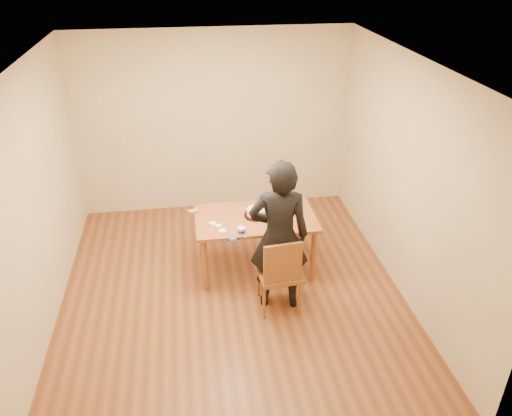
{
  "coord_description": "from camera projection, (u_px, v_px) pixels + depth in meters",
  "views": [
    {
      "loc": [
        -0.43,
        -4.77,
        3.77
      ],
      "look_at": [
        0.35,
        0.41,
        0.9
      ],
      "focal_mm": 35.0,
      "sensor_mm": 36.0,
      "label": 1
    }
  ],
  "objects": [
    {
      "name": "frosting_tub",
      "position": [
        241.0,
        231.0,
        5.73
      ],
      "size": [
        0.09,
        0.09,
        0.08
      ],
      "primitive_type": "cylinder",
      "color": "white",
      "rests_on": "dining_table"
    },
    {
      "name": "frosting_dome",
      "position": [
        256.0,
        208.0,
        6.06
      ],
      "size": [
        0.22,
        0.22,
        0.03
      ],
      "primitive_type": "ellipsoid",
      "color": "white",
      "rests_on": "cake"
    },
    {
      "name": "room_shell",
      "position": [
        226.0,
        178.0,
        5.65
      ],
      "size": [
        4.0,
        4.5,
        2.7
      ],
      "color": "brown",
      "rests_on": "ground"
    },
    {
      "name": "frosting_dollop",
      "position": [
        233.0,
        238.0,
        5.63
      ],
      "size": [
        0.04,
        0.04,
        0.02
      ],
      "primitive_type": "ellipsoid",
      "color": "white",
      "rests_on": "frosting_lid"
    },
    {
      "name": "ramekin_yellow",
      "position": [
        218.0,
        227.0,
        5.85
      ],
      "size": [
        0.08,
        0.08,
        0.04
      ],
      "primitive_type": "cylinder",
      "color": "white",
      "rests_on": "dining_table"
    },
    {
      "name": "candy_box_green",
      "position": [
        193.0,
        211.0,
        6.17
      ],
      "size": [
        0.13,
        0.09,
        0.02
      ],
      "primitive_type": "cube",
      "rotation": [
        0.0,
        0.0,
        0.28
      ],
      "color": "green",
      "rests_on": "candy_box_pink"
    },
    {
      "name": "person",
      "position": [
        279.0,
        237.0,
        5.4
      ],
      "size": [
        0.71,
        0.51,
        1.8
      ],
      "primitive_type": "imported",
      "rotation": [
        0.0,
        0.0,
        3.01
      ],
      "color": "black",
      "rests_on": "floor"
    },
    {
      "name": "candy_box_pink",
      "position": [
        193.0,
        212.0,
        6.18
      ],
      "size": [
        0.13,
        0.08,
        0.02
      ],
      "primitive_type": "cube",
      "rotation": [
        0.0,
        0.0,
        0.16
      ],
      "color": "#E83670",
      "rests_on": "dining_table"
    },
    {
      "name": "cake",
      "position": [
        256.0,
        212.0,
        6.08
      ],
      "size": [
        0.23,
        0.23,
        0.07
      ],
      "primitive_type": "cylinder",
      "color": "white",
      "rests_on": "cake_plate"
    },
    {
      "name": "spatula",
      "position": [
        234.0,
        240.0,
        5.63
      ],
      "size": [
        0.14,
        0.04,
        0.01
      ],
      "primitive_type": "cube",
      "rotation": [
        0.0,
        0.0,
        0.18
      ],
      "color": "black",
      "rests_on": "dining_table"
    },
    {
      "name": "dining_chair",
      "position": [
        279.0,
        273.0,
        5.58
      ],
      "size": [
        0.51,
        0.51,
        0.04
      ],
      "primitive_type": "cube",
      "rotation": [
        0.0,
        0.0,
        0.1
      ],
      "color": "brown",
      "rests_on": "floor"
    },
    {
      "name": "frosting_lid",
      "position": [
        233.0,
        239.0,
        5.64
      ],
      "size": [
        0.09,
        0.09,
        0.01
      ],
      "primitive_type": "cylinder",
      "color": "navy",
      "rests_on": "dining_table"
    },
    {
      "name": "ramekin_green",
      "position": [
        223.0,
        232.0,
        5.74
      ],
      "size": [
        0.09,
        0.09,
        0.04
      ],
      "primitive_type": "cylinder",
      "color": "white",
      "rests_on": "dining_table"
    },
    {
      "name": "dining_table",
      "position": [
        255.0,
        218.0,
        6.1
      ],
      "size": [
        1.47,
        0.88,
        0.04
      ],
      "primitive_type": "cube",
      "rotation": [
        0.0,
        0.0,
        -0.01
      ],
      "color": "brown",
      "rests_on": "floor"
    },
    {
      "name": "ramekin_multi",
      "position": [
        213.0,
        224.0,
        5.89
      ],
      "size": [
        0.08,
        0.08,
        0.04
      ],
      "primitive_type": "cylinder",
      "color": "white",
      "rests_on": "dining_table"
    },
    {
      "name": "cake_plate",
      "position": [
        256.0,
        215.0,
        6.11
      ],
      "size": [
        0.3,
        0.3,
        0.02
      ],
      "primitive_type": "cylinder",
      "color": "#B10B26",
      "rests_on": "dining_table"
    }
  ]
}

